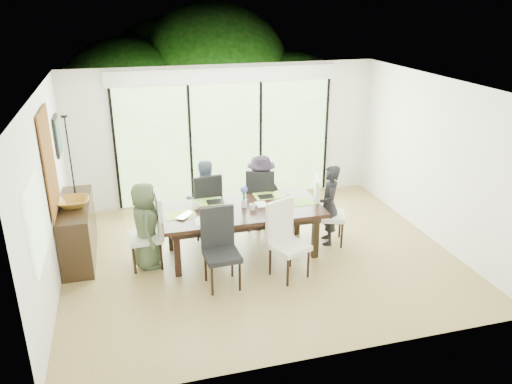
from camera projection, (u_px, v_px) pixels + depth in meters
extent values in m
cube|color=olive|center=(260.00, 256.00, 7.99)|extent=(6.00, 5.00, 0.01)
cube|color=white|center=(261.00, 85.00, 6.99)|extent=(6.00, 5.00, 0.01)
cube|color=white|center=(225.00, 135.00, 9.74)|extent=(6.00, 0.02, 2.70)
cube|color=silver|center=(325.00, 254.00, 5.24)|extent=(6.00, 0.02, 2.70)
cube|color=beige|center=(47.00, 196.00, 6.75)|extent=(0.02, 5.00, 2.70)
cube|color=silver|center=(436.00, 160.00, 8.23)|extent=(0.02, 5.00, 2.70)
cube|color=#598C3F|center=(226.00, 142.00, 9.76)|extent=(4.20, 0.02, 2.30)
cube|color=white|center=(225.00, 75.00, 9.28)|extent=(4.40, 0.06, 0.28)
cube|color=black|center=(115.00, 151.00, 9.24)|extent=(0.05, 0.04, 2.30)
cube|color=black|center=(191.00, 145.00, 9.58)|extent=(0.05, 0.04, 2.30)
cube|color=black|center=(261.00, 140.00, 9.92)|extent=(0.05, 0.04, 2.30)
cube|color=black|center=(326.00, 135.00, 10.27)|extent=(0.05, 0.04, 2.30)
cube|color=#8CAD7F|center=(37.00, 222.00, 5.63)|extent=(0.02, 0.90, 1.00)
cube|color=brown|center=(219.00, 186.00, 11.05)|extent=(6.00, 1.80, 0.10)
cube|color=brown|center=(211.00, 150.00, 11.55)|extent=(6.00, 0.08, 0.06)
sphere|color=#14380F|center=(126.00, 107.00, 11.68)|extent=(3.20, 3.20, 3.20)
sphere|color=#14380F|center=(213.00, 84.00, 12.63)|extent=(4.00, 4.00, 4.00)
sphere|color=#14380F|center=(290.00, 107.00, 12.55)|extent=(2.80, 2.80, 2.80)
sphere|color=#14380F|center=(171.00, 88.00, 13.08)|extent=(3.60, 3.60, 3.60)
cube|color=black|center=(242.00, 210.00, 7.79)|extent=(2.51, 1.15, 0.06)
cube|color=black|center=(242.00, 216.00, 7.83)|extent=(2.30, 0.94, 0.10)
cube|color=black|center=(177.00, 254.00, 7.28)|extent=(0.09, 0.09, 0.72)
cube|color=black|center=(315.00, 236.00, 7.81)|extent=(0.09, 0.09, 0.72)
cube|color=black|center=(171.00, 229.00, 8.06)|extent=(0.09, 0.09, 0.72)
cube|color=black|center=(297.00, 215.00, 8.59)|extent=(0.09, 0.09, 0.72)
imported|color=#425236|center=(146.00, 226.00, 7.46)|extent=(0.41, 0.64, 1.35)
imported|color=black|center=(329.00, 205.00, 8.18)|extent=(0.54, 0.71, 1.35)
imported|color=slate|center=(204.00, 198.00, 8.45)|extent=(0.70, 0.53, 1.35)
imported|color=#261D2C|center=(261.00, 193.00, 8.70)|extent=(0.69, 0.51, 1.35)
cube|color=#A1C145|center=(181.00, 215.00, 7.55)|extent=(0.46, 0.33, 0.01)
cube|color=#78AC3D|center=(299.00, 202.00, 8.01)|extent=(0.46, 0.33, 0.01)
cube|color=#89C747|center=(209.00, 202.00, 8.03)|extent=(0.46, 0.33, 0.01)
cube|color=#A0C446|center=(268.00, 196.00, 8.27)|extent=(0.46, 0.33, 0.01)
cube|color=white|center=(210.00, 220.00, 7.37)|extent=(0.46, 0.33, 0.01)
cube|color=black|center=(215.00, 202.00, 8.00)|extent=(0.27, 0.19, 0.01)
cube|color=black|center=(266.00, 196.00, 8.21)|extent=(0.25, 0.18, 0.01)
cube|color=white|center=(285.00, 205.00, 7.91)|extent=(0.31, 0.23, 0.00)
cube|color=white|center=(210.00, 219.00, 7.37)|extent=(0.27, 0.27, 0.03)
cube|color=orange|center=(210.00, 218.00, 7.36)|extent=(0.21, 0.21, 0.01)
cylinder|color=silver|center=(244.00, 203.00, 7.81)|extent=(0.08, 0.08, 0.13)
cylinder|color=#337226|center=(244.00, 196.00, 7.77)|extent=(0.04, 0.04, 0.17)
sphere|color=#5363D0|center=(244.00, 190.00, 7.73)|extent=(0.12, 0.12, 0.12)
imported|color=silver|center=(188.00, 216.00, 7.48)|extent=(0.39, 0.41, 0.03)
imported|color=white|center=(195.00, 206.00, 7.72)|extent=(0.16, 0.16, 0.10)
imported|color=white|center=(253.00, 207.00, 7.71)|extent=(0.14, 0.14, 0.10)
imported|color=white|center=(288.00, 198.00, 8.05)|extent=(0.17, 0.17, 0.10)
imported|color=white|center=(256.00, 205.00, 7.88)|extent=(0.18, 0.24, 0.02)
cube|color=black|center=(78.00, 230.00, 7.81)|extent=(0.45, 1.62, 0.91)
imported|color=olive|center=(73.00, 202.00, 7.53)|extent=(0.48, 0.48, 0.12)
cylinder|color=black|center=(75.00, 194.00, 7.95)|extent=(0.10, 0.10, 0.04)
cylinder|color=black|center=(70.00, 156.00, 7.71)|extent=(0.02, 0.02, 1.26)
cylinder|color=black|center=(64.00, 116.00, 7.48)|extent=(0.10, 0.10, 0.03)
cylinder|color=silver|center=(64.00, 112.00, 7.46)|extent=(0.04, 0.04, 0.10)
cube|color=#994F16|center=(49.00, 162.00, 6.99)|extent=(0.02, 1.00, 1.50)
cube|color=black|center=(57.00, 136.00, 8.14)|extent=(0.03, 0.55, 0.65)
cube|color=#19514D|center=(59.00, 135.00, 8.14)|extent=(0.01, 0.45, 0.55)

